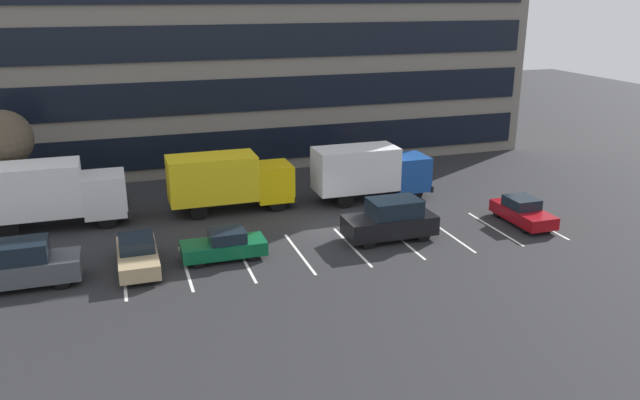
% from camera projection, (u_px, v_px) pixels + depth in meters
% --- Properties ---
extents(ground_plane, '(120.00, 120.00, 0.00)m').
position_uv_depth(ground_plane, '(334.00, 228.00, 35.12)').
color(ground_plane, '#262628').
extents(office_building, '(40.71, 10.59, 21.60)m').
position_uv_depth(office_building, '(256.00, 14.00, 47.95)').
color(office_building, slate).
rests_on(office_building, ground_plane).
extents(lot_markings, '(22.54, 5.40, 0.01)m').
position_uv_depth(lot_markings, '(352.00, 247.00, 32.61)').
color(lot_markings, silver).
rests_on(lot_markings, ground_plane).
extents(box_truck_white, '(7.89, 2.61, 3.66)m').
position_uv_depth(box_truck_white, '(49.00, 192.00, 34.64)').
color(box_truck_white, white).
rests_on(box_truck_white, ground_plane).
extents(box_truck_blue, '(7.35, 2.43, 3.41)m').
position_uv_depth(box_truck_blue, '(370.00, 170.00, 39.37)').
color(box_truck_blue, '#194799').
rests_on(box_truck_blue, ground_plane).
extents(box_truck_yellow_all, '(7.37, 2.44, 3.42)m').
position_uv_depth(box_truck_yellow_all, '(228.00, 179.00, 37.40)').
color(box_truck_yellow_all, yellow).
rests_on(box_truck_yellow_all, ground_plane).
extents(suv_charcoal, '(4.62, 1.96, 2.09)m').
position_uv_depth(suv_charcoal, '(23.00, 265.00, 28.00)').
color(suv_charcoal, '#474C51').
rests_on(suv_charcoal, ground_plane).
extents(sedan_tan, '(1.80, 4.30, 1.54)m').
position_uv_depth(sedan_tan, '(138.00, 254.00, 29.80)').
color(sedan_tan, tan).
rests_on(sedan_tan, ground_plane).
extents(suv_black, '(4.80, 2.04, 2.17)m').
position_uv_depth(suv_black, '(391.00, 220.00, 33.34)').
color(suv_black, black).
rests_on(suv_black, ground_plane).
extents(sedan_forest, '(4.08, 1.71, 1.46)m').
position_uv_depth(sedan_forest, '(224.00, 245.00, 30.98)').
color(sedan_forest, '#0C5933').
rests_on(sedan_forest, ground_plane).
extents(sedan_maroon, '(1.73, 4.13, 1.48)m').
position_uv_depth(sedan_maroon, '(523.00, 212.00, 35.69)').
color(sedan_maroon, maroon).
rests_on(sedan_maroon, ground_plane).
extents(bare_tree, '(3.26, 3.26, 6.12)m').
position_uv_depth(bare_tree, '(3.00, 139.00, 36.10)').
color(bare_tree, '#473323').
rests_on(bare_tree, ground_plane).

